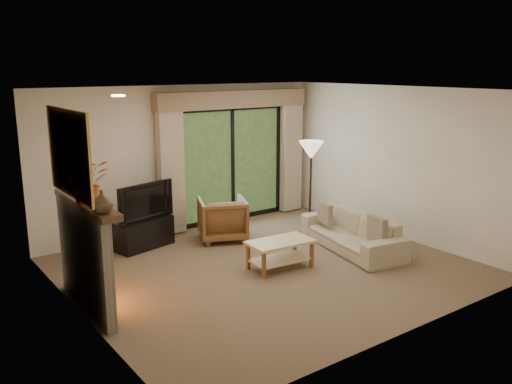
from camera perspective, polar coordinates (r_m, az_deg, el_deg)
floor at (r=8.11m, az=1.26°, el=-7.98°), size 5.50×5.50×0.00m
ceiling at (r=7.57m, az=1.36°, el=10.69°), size 5.50×5.50×0.00m
wall_back at (r=9.81m, az=-7.59°, el=3.52°), size 5.00×0.00×5.00m
wall_front at (r=6.00m, az=15.93°, el=-3.08°), size 5.00×0.00×5.00m
wall_left at (r=6.50m, az=-18.39°, el=-2.03°), size 0.00×5.00×5.00m
wall_right at (r=9.63m, az=14.47°, el=3.03°), size 0.00×5.00×5.00m
fireplace at (r=6.89m, az=-17.59°, el=-6.46°), size 0.24×1.70×1.37m
mirror at (r=6.56m, az=-19.05°, el=3.88°), size 0.07×1.45×1.02m
sliding_door at (r=10.31m, az=-2.53°, el=2.96°), size 2.26×0.10×2.16m
curtain_left at (r=9.53m, az=-8.96°, el=2.57°), size 0.45×0.18×2.35m
curtain_right at (r=11.00m, az=3.67°, el=4.12°), size 0.45×0.18×2.35m
cornice at (r=10.09m, az=-2.32°, el=9.72°), size 3.20×0.24×0.32m
media_console at (r=9.10m, az=-11.77°, el=-4.26°), size 1.04×0.65×0.48m
tv at (r=8.96m, az=-11.93°, el=-0.92°), size 1.06×0.39×0.61m
armchair at (r=9.30m, az=-3.56°, el=-2.84°), size 1.03×1.04×0.73m
sofa at (r=8.93m, az=10.08°, el=-4.20°), size 1.16×2.11×0.58m
pillow_near at (r=8.46m, az=12.62°, el=-3.83°), size 0.18×0.40×0.39m
pillow_far at (r=9.22m, az=7.28°, el=-2.24°), size 0.16×0.36×0.35m
coffee_table at (r=8.02m, az=2.55°, el=-6.60°), size 0.99×0.60×0.43m
floor_lamp at (r=9.66m, az=5.75°, el=0.52°), size 0.51×0.51×1.64m
vase at (r=6.07m, az=-15.93°, el=-0.99°), size 0.27×0.27×0.25m
branches at (r=6.44m, az=-17.34°, el=0.93°), size 0.47×0.41×0.52m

